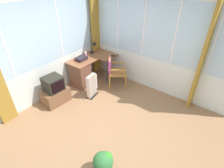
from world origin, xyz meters
The scene contains 14 objects.
ground centered at (0.00, 0.00, -0.03)m, with size 5.01×5.07×0.06m, color #916947.
north_window_panel centered at (0.00, 2.07, 1.27)m, with size 4.01×0.07×2.56m.
east_window_panel centered at (2.04, 0.00, 1.28)m, with size 0.07×4.07×2.56m.
curtain_corner centered at (1.91, 1.94, 1.23)m, with size 0.34×0.07×2.46m, color olive.
curtain_east_far centered at (1.96, -1.12, 1.23)m, with size 0.34×0.07×2.46m, color olive.
desk centered at (0.95, 1.71, 0.40)m, with size 1.34×0.86×0.74m.
desk_lamp centered at (1.65, 1.80, 0.95)m, with size 0.23×0.20×0.33m.
tv_remote centered at (1.77, 1.22, 0.75)m, with size 0.04×0.15×0.02m, color black.
spray_bottle centered at (1.22, 1.76, 0.84)m, with size 0.06×0.06×0.22m.
paper_tray centered at (1.04, 1.76, 0.78)m, with size 0.30×0.23×0.09m, color #281F27.
wooden_armchair centered at (1.40, 0.91, 0.59)m, with size 0.67×0.67×0.91m.
tv_on_stand centered at (-0.05, 1.65, 0.33)m, with size 0.67×0.49×0.74m.
space_heater centered at (0.72, 1.10, 0.32)m, with size 0.41×0.23×0.64m.
potted_plant centered at (-0.77, -0.53, 0.27)m, with size 0.34×0.34×0.46m.
Camera 1 is at (-2.05, -1.68, 2.96)m, focal length 28.68 mm.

